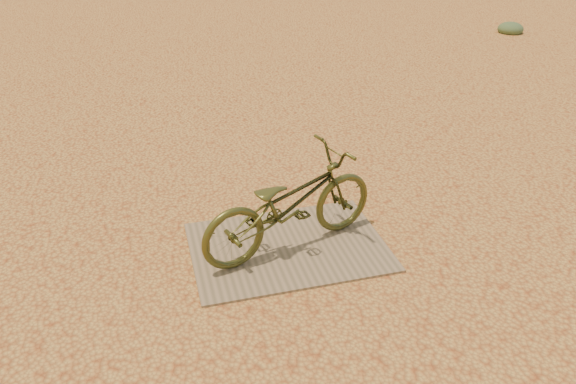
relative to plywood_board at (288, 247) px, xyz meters
name	(u,v)px	position (x,y,z in m)	size (l,w,h in m)	color
ground	(369,280)	(0.49, -0.59, -0.01)	(120.00, 120.00, 0.00)	tan
plywood_board	(288,247)	(0.00, 0.00, 0.00)	(1.60, 1.15, 0.02)	#826C56
bicycle	(290,203)	(0.01, -0.01, 0.42)	(0.55, 1.57, 0.83)	#43451C
kale_b	(510,33)	(6.41, 6.22, -0.01)	(0.50, 0.50, 0.28)	#4D6040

